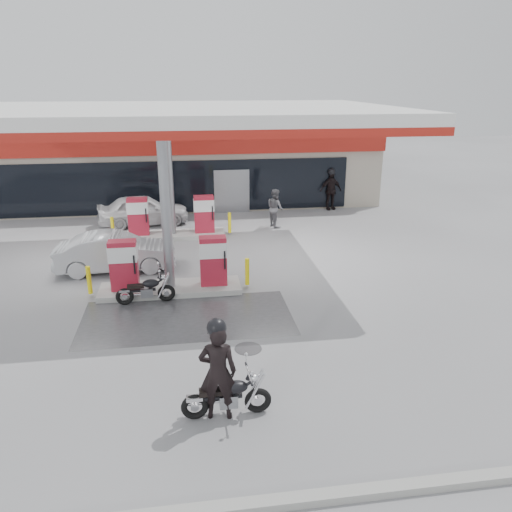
% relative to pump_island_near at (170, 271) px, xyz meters
% --- Properties ---
extents(ground, '(90.00, 90.00, 0.00)m').
position_rel_pump_island_near_xyz_m(ground, '(0.00, -2.00, -0.71)').
color(ground, gray).
rests_on(ground, ground).
extents(wet_patch, '(6.00, 3.00, 0.00)m').
position_rel_pump_island_near_xyz_m(wet_patch, '(0.50, -2.00, -0.71)').
color(wet_patch, '#4C4C4F').
rests_on(wet_patch, ground).
extents(drain_cover, '(0.70, 0.70, 0.01)m').
position_rel_pump_island_near_xyz_m(drain_cover, '(2.00, -4.00, -0.71)').
color(drain_cover, '#38383A').
rests_on(drain_cover, ground).
extents(store_building, '(22.00, 8.22, 4.00)m').
position_rel_pump_island_near_xyz_m(store_building, '(0.01, 13.94, 1.30)').
color(store_building, '#AA9F8E').
rests_on(store_building, ground).
extents(canopy, '(16.00, 10.02, 5.51)m').
position_rel_pump_island_near_xyz_m(canopy, '(0.00, 3.00, 4.56)').
color(canopy, silver).
rests_on(canopy, ground).
extents(pump_island_near, '(5.14, 1.30, 1.78)m').
position_rel_pump_island_near_xyz_m(pump_island_near, '(0.00, 0.00, 0.00)').
color(pump_island_near, '#9E9E99').
rests_on(pump_island_near, ground).
extents(pump_island_far, '(5.14, 1.30, 1.78)m').
position_rel_pump_island_near_xyz_m(pump_island_far, '(0.00, 6.00, 0.00)').
color(pump_island_far, '#9E9E99').
rests_on(pump_island_far, ground).
extents(main_motorcycle, '(1.84, 0.71, 0.95)m').
position_rel_pump_island_near_xyz_m(main_motorcycle, '(1.25, -6.58, -0.29)').
color(main_motorcycle, black).
rests_on(main_motorcycle, ground).
extents(biker_main, '(0.80, 0.57, 2.06)m').
position_rel_pump_island_near_xyz_m(biker_main, '(1.06, -6.59, 0.32)').
color(biker_main, black).
rests_on(biker_main, ground).
extents(parked_motorcycle, '(1.80, 0.69, 0.92)m').
position_rel_pump_island_near_xyz_m(parked_motorcycle, '(-0.70, -0.79, -0.30)').
color(parked_motorcycle, black).
rests_on(parked_motorcycle, ground).
extents(sedan_white, '(4.40, 2.31, 1.43)m').
position_rel_pump_island_near_xyz_m(sedan_white, '(-1.36, 8.20, 0.00)').
color(sedan_white, silver).
rests_on(sedan_white, ground).
extents(attendant, '(0.90, 1.03, 1.77)m').
position_rel_pump_island_near_xyz_m(attendant, '(4.72, 7.00, 0.18)').
color(attendant, '#5A595E').
rests_on(attendant, ground).
extents(hatchback_silver, '(4.21, 1.59, 1.37)m').
position_rel_pump_island_near_xyz_m(hatchback_silver, '(-1.92, 2.20, -0.02)').
color(hatchback_silver, '#AFB3B8').
rests_on(hatchback_silver, ground).
extents(parked_car_left, '(4.67, 2.85, 1.26)m').
position_rel_pump_island_near_xyz_m(parked_car_left, '(-6.76, 12.00, -0.08)').
color(parked_car_left, '#4A1010').
rests_on(parked_car_left, ground).
extents(biker_walking, '(1.25, 0.66, 2.03)m').
position_rel_pump_island_near_xyz_m(biker_walking, '(8.18, 9.80, 0.30)').
color(biker_walking, black).
rests_on(biker_walking, ground).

